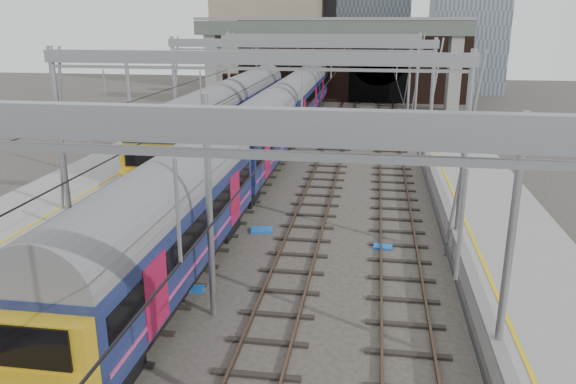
# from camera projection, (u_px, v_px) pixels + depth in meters

# --- Properties ---
(ground) EXTENTS (160.00, 160.00, 0.00)m
(ground) POSITION_uv_depth(u_px,v_px,m) (195.00, 349.00, 15.99)
(ground) COLOR #38332D
(ground) RESTS_ON ground
(tracks) EXTENTS (14.40, 80.00, 0.22)m
(tracks) POSITION_uv_depth(u_px,v_px,m) (281.00, 194.00, 30.15)
(tracks) COLOR #4C3828
(tracks) RESTS_ON ground
(overhead_line) EXTENTS (16.80, 80.00, 8.00)m
(overhead_line) POSITION_uv_depth(u_px,v_px,m) (298.00, 61.00, 34.36)
(overhead_line) COLOR gray
(overhead_line) RESTS_ON ground
(retaining_wall) EXTENTS (28.00, 2.75, 9.00)m
(retaining_wall) POSITION_uv_depth(u_px,v_px,m) (347.00, 63.00, 63.57)
(retaining_wall) COLOR black
(retaining_wall) RESTS_ON ground
(overbridge) EXTENTS (28.00, 3.00, 9.25)m
(overbridge) POSITION_uv_depth(u_px,v_px,m) (331.00, 38.00, 57.31)
(overbridge) COLOR gray
(overbridge) RESTS_ON ground
(train_main) EXTENTS (2.68, 62.04, 4.65)m
(train_main) POSITION_uv_depth(u_px,v_px,m) (280.00, 114.00, 40.71)
(train_main) COLOR black
(train_main) RESTS_ON ground
(train_second) EXTENTS (2.77, 32.07, 4.78)m
(train_second) POSITION_uv_depth(u_px,v_px,m) (230.00, 111.00, 42.09)
(train_second) COLOR black
(train_second) RESTS_ON ground
(equip_cover_a) EXTENTS (0.81, 0.62, 0.09)m
(equip_cover_a) POSITION_uv_depth(u_px,v_px,m) (193.00, 289.00, 19.47)
(equip_cover_a) COLOR blue
(equip_cover_a) RESTS_ON ground
(equip_cover_b) EXTENTS (1.06, 0.83, 0.11)m
(equip_cover_b) POSITION_uv_depth(u_px,v_px,m) (262.00, 230.00, 24.88)
(equip_cover_b) COLOR blue
(equip_cover_b) RESTS_ON ground
(equip_cover_c) EXTENTS (0.81, 0.60, 0.09)m
(equip_cover_c) POSITION_uv_depth(u_px,v_px,m) (383.00, 247.00, 23.10)
(equip_cover_c) COLOR blue
(equip_cover_c) RESTS_ON ground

